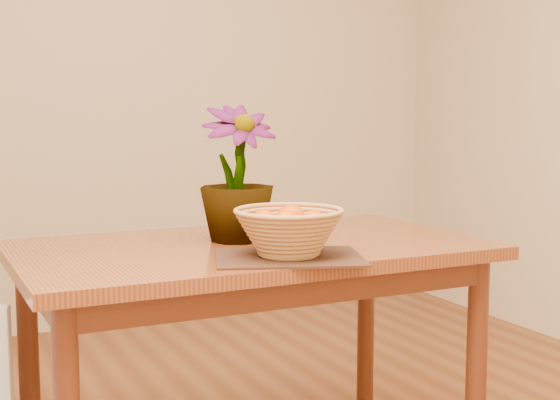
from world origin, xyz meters
name	(u,v)px	position (x,y,z in m)	size (l,w,h in m)	color
wall_back	(100,72)	(0.00, 2.25, 1.35)	(4.00, 0.02, 2.70)	beige
table	(251,272)	(0.00, 0.30, 0.66)	(1.40, 0.80, 0.75)	brown
placemat	(289,257)	(0.00, 0.04, 0.75)	(0.40, 0.30, 0.01)	#391E14
wicker_basket	(289,234)	(0.00, 0.04, 0.82)	(0.30, 0.30, 0.12)	tan
orange_pile	(289,223)	(0.00, 0.04, 0.85)	(0.19, 0.20, 0.08)	#CE5603
potted_plant	(237,173)	(-0.02, 0.36, 0.96)	(0.24, 0.24, 0.42)	#1A4313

